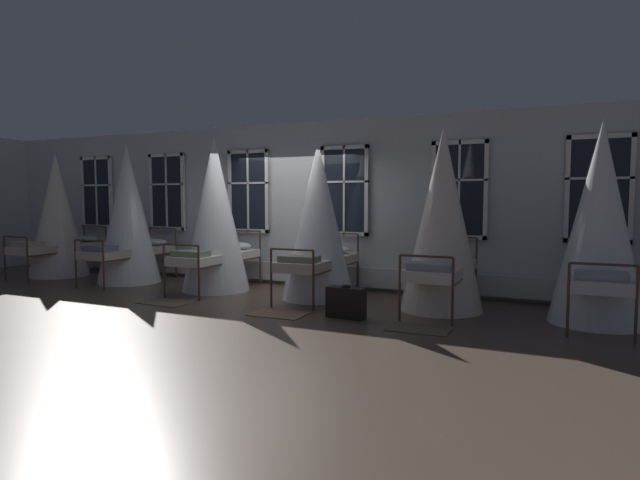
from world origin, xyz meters
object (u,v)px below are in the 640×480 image
cot_first (57,217)px  cot_sixth (599,226)px  cot_fourth (318,223)px  cot_fifth (442,222)px  cot_second (128,216)px  cot_third (215,216)px  suitcase_dark (346,302)px

cot_first → cot_sixth: 10.50m
cot_fourth → cot_fifth: size_ratio=0.95×
cot_fourth → cot_sixth: size_ratio=0.96×
cot_second → cot_sixth: 8.42m
cot_first → cot_fourth: (6.29, 0.01, -0.03)m
cot_third → cot_fourth: 2.06m
cot_first → cot_fifth: size_ratio=0.97×
cot_fifth → suitcase_dark: size_ratio=4.86×
cot_fifth → suitcase_dark: 1.93m
cot_third → suitcase_dark: (3.07, -1.14, -1.14)m
cot_third → cot_fifth: size_ratio=1.02×
cot_fourth → cot_second: bearing=89.1°
suitcase_dark → cot_third: bearing=163.2°
cot_second → suitcase_dark: bearing=-102.3°
cot_fifth → cot_fourth: bearing=87.2°
cot_fourth → suitcase_dark: 1.90m
cot_second → cot_sixth: bearing=-89.8°
cot_sixth → suitcase_dark: size_ratio=4.80×
cot_fourth → cot_fifth: cot_fifth is taller
cot_sixth → suitcase_dark: cot_sixth is taller
cot_fourth → suitcase_dark: bearing=-141.5°
cot_second → suitcase_dark: cot_second is taller
cot_sixth → cot_fifth: bearing=89.3°
cot_second → cot_sixth: size_ratio=1.02×
cot_first → cot_sixth: size_ratio=0.98×
cot_second → suitcase_dark: 5.47m
cot_first → cot_second: size_ratio=0.96×
cot_second → cot_third: size_ratio=0.99×
cot_third → suitcase_dark: 3.47m
cot_third → cot_sixth: (6.27, 0.01, -0.04)m
cot_fifth → cot_sixth: bearing=-90.1°
cot_sixth → cot_third: bearing=88.9°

